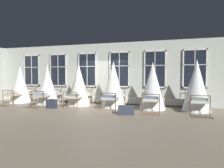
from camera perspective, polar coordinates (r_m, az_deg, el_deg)
The scene contains 16 objects.
ground at distance 9.91m, azimuth -5.24°, elevation -6.83°, with size 26.61×26.61×0.00m, color gray.
back_wall_with_windows at distance 11.11m, azimuth -2.57°, elevation 3.16°, with size 14.30×0.10×3.47m, color #B2B7AD.
window_bank at distance 11.00m, azimuth -2.77°, elevation 0.16°, with size 10.95×0.10×2.88m.
cot_first at distance 12.66m, azimuth -25.72°, elevation -0.21°, with size 1.26×1.89×2.19m.
cot_second at distance 11.40m, azimuth -18.74°, elevation -0.51°, with size 1.26×1.89×2.13m.
cot_third at distance 10.43m, azimuth -9.91°, elevation -0.45°, with size 1.26×1.88×2.22m.
cot_fourth at distance 9.69m, azimuth 0.43°, elevation -0.32°, with size 1.26×1.88×2.33m.
cot_fifth at distance 9.35m, azimuth 12.03°, elevation -0.66°, with size 1.26×1.87×2.26m.
cot_sixth at distance 9.41m, azimuth 23.99°, elevation -0.60°, with size 1.26×1.89×2.33m.
rug_first at distance 11.82m, azimuth -30.05°, elevation -5.62°, with size 0.80×0.56×0.01m, color brown.
rug_second at distance 10.50m, azimuth -22.64°, elevation -6.47°, with size 0.80×0.56×0.01m, color brown.
rug_fourth at distance 8.60m, azimuth -1.76°, elevation -8.22°, with size 0.80×0.56×0.01m, color #8E7A5B.
rug_fifth at distance 8.21m, azimuth 11.48°, elevation -8.78°, with size 0.80×0.56×0.01m, color brown.
rug_sixth at distance 8.28m, azimuth 25.27°, elevation -8.88°, with size 0.80×0.56×0.01m, color brown.
suitcase_dark at distance 9.88m, azimuth -17.60°, elevation -5.66°, with size 0.57×0.23×0.47m.
travel_trunk at distance 7.99m, azimuth 4.19°, elevation -7.77°, with size 0.64×0.40×0.36m, color #2D3342.
Camera 1 is at (3.64, -9.08, 1.60)m, focal length 30.55 mm.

